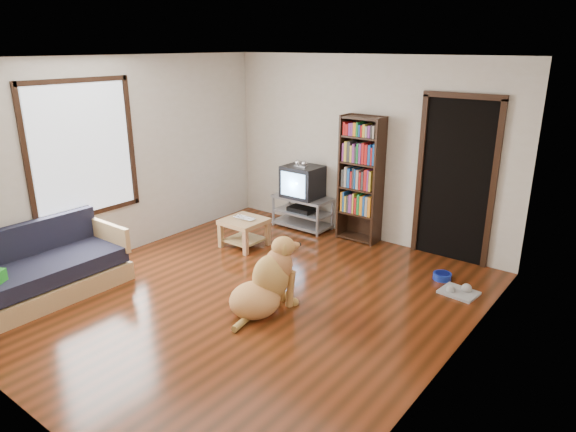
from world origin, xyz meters
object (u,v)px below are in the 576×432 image
Objects in this scene: laptop at (242,219)px; crt_tv at (304,181)px; dog_bowl at (442,276)px; grey_rag at (459,292)px; sofa at (43,274)px; coffee_table at (244,227)px; dog at (266,284)px; tv_stand at (302,211)px; bookshelf at (361,173)px.

laptop is 0.55× the size of crt_tv.
grey_rag is at bearing -39.81° from dog_bowl.
sofa reaches higher than coffee_table.
sofa is (-0.79, -2.47, -0.15)m from laptop.
grey_rag is 0.22× the size of sofa.
dog is (-1.52, -1.64, 0.29)m from grey_rag.
crt_tv is at bearing 168.69° from dog_bowl.
sofa is at bearing -105.02° from tv_stand.
crt_tv is at bearing 75.07° from sofa.
sofa reaches higher than grey_rag.
laptop is 1.79m from bookshelf.
crt_tv is 2.72m from dog.
laptop is 2.59m from sofa.
dog_bowl is at bearing -10.82° from tv_stand.
dog_bowl is 0.55× the size of grey_rag.
dog_bowl is at bearing -11.31° from crt_tv.
coffee_table is at bearing -171.95° from grey_rag.
coffee_table is 0.55× the size of dog.
coffee_table is at bearing 87.40° from laptop.
sofa is (-0.97, -3.65, -0.48)m from crt_tv.
crt_tv reaches higher than grey_rag.
laptop is 0.18× the size of sofa.
grey_rag is 0.40× the size of dog.
bookshelf is at bearing 159.50° from dog_bowl.
tv_stand is 3.76m from sofa.
bookshelf reaches higher than grey_rag.
crt_tv is (0.00, 0.02, 0.47)m from tv_stand.
sofa is (-3.73, -2.91, 0.25)m from grey_rag.
tv_stand is 1.20m from bookshelf.
laptop is at bearing -98.84° from crt_tv.
sofa reaches higher than tv_stand.
grey_rag is 2.86m from tv_stand.
bookshelf is 1.00× the size of sofa.
crt_tv is 3.81m from sofa.
dog reaches higher than dog_bowl.
sofa is 1.79× the size of dog.
tv_stand is (-2.76, 0.72, 0.25)m from grey_rag.
coffee_table reaches higher than dog_bowl.
dog_bowl is at bearing 14.16° from coffee_table.
dog_bowl is at bearing 12.16° from laptop.
sofa is at bearing -117.32° from bookshelf.
bookshelf reaches higher than dog.
bookshelf is at bearing 62.68° from sofa.
grey_rag is at bearing -14.63° from tv_stand.
bookshelf is at bearing 155.76° from grey_rag.
crt_tv reaches higher than coffee_table.
bookshelf is at bearing 45.37° from laptop.
laptop is 0.18× the size of bookshelf.
crt_tv reaches higher than dog.
crt_tv is 1.05× the size of coffee_table.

